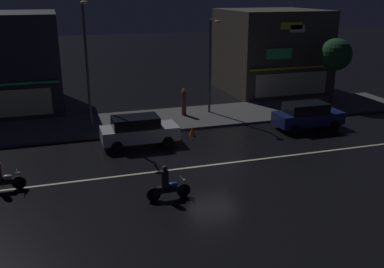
% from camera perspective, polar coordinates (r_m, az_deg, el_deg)
% --- Properties ---
extents(ground_plane, '(140.00, 140.00, 0.00)m').
position_cam_1_polar(ground_plane, '(22.13, 2.63, -4.06)').
color(ground_plane, black).
extents(lane_divider_stripe, '(33.79, 0.16, 0.01)m').
position_cam_1_polar(lane_divider_stripe, '(22.13, 2.63, -4.04)').
color(lane_divider_stripe, beige).
rests_on(lane_divider_stripe, ground).
extents(sidewalk_far, '(35.57, 5.14, 0.14)m').
position_cam_1_polar(sidewalk_far, '(29.72, -2.93, 1.96)').
color(sidewalk_far, '#4C4C4F').
rests_on(sidewalk_far, ground).
extents(storefront_left_block, '(7.91, 8.22, 6.92)m').
position_cam_1_polar(storefront_left_block, '(34.76, -23.45, 8.60)').
color(storefront_left_block, '#2D333D').
rests_on(storefront_left_block, ground).
extents(storefront_center_block, '(7.79, 8.01, 6.85)m').
position_cam_1_polar(storefront_center_block, '(38.80, 10.13, 10.61)').
color(storefront_center_block, '#4C443A').
rests_on(storefront_center_block, ground).
extents(streetlamp_west, '(0.44, 1.64, 7.79)m').
position_cam_1_polar(streetlamp_west, '(26.81, -13.58, 9.80)').
color(streetlamp_west, '#47494C').
rests_on(streetlamp_west, sidewalk_far).
extents(streetlamp_mid, '(0.44, 1.64, 6.51)m').
position_cam_1_polar(streetlamp_mid, '(30.22, 2.49, 9.91)').
color(streetlamp_mid, '#47494C').
rests_on(streetlamp_mid, sidewalk_far).
extents(pedestrian_on_sidewalk, '(0.34, 0.34, 1.86)m').
position_cam_1_polar(pedestrian_on_sidewalk, '(30.23, -1.07, 4.11)').
color(pedestrian_on_sidewalk, brown).
rests_on(pedestrian_on_sidewalk, sidewalk_far).
extents(street_tree, '(2.38, 2.38, 4.89)m').
position_cam_1_polar(street_tree, '(34.74, 18.22, 9.77)').
color(street_tree, '#473323').
rests_on(street_tree, sidewalk_far).
extents(parked_car_near_kerb, '(4.30, 1.98, 1.67)m').
position_cam_1_polar(parked_car_near_kerb, '(28.62, 14.81, 2.39)').
color(parked_car_near_kerb, navy).
rests_on(parked_car_near_kerb, ground).
extents(parked_car_trailing, '(4.30, 1.98, 1.67)m').
position_cam_1_polar(parked_car_trailing, '(24.87, -6.98, 0.50)').
color(parked_car_trailing, silver).
rests_on(parked_car_trailing, ground).
extents(motorcycle_lead, '(1.90, 0.60, 1.52)m').
position_cam_1_polar(motorcycle_lead, '(18.44, -3.23, -6.67)').
color(motorcycle_lead, black).
rests_on(motorcycle_lead, ground).
extents(motorcycle_trailing_far, '(1.90, 0.60, 1.52)m').
position_cam_1_polar(motorcycle_trailing_far, '(20.84, -23.62, -5.24)').
color(motorcycle_trailing_far, black).
rests_on(motorcycle_trailing_far, ground).
extents(traffic_cone, '(0.36, 0.36, 0.55)m').
position_cam_1_polar(traffic_cone, '(26.45, 0.02, 0.37)').
color(traffic_cone, orange).
rests_on(traffic_cone, ground).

